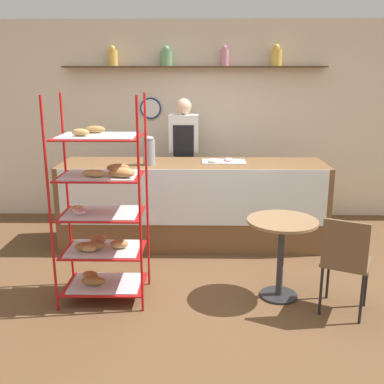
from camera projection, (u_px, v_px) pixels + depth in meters
ground_plane at (191, 288)px, 4.31m from camera, size 14.00×14.00×0.00m
back_wall at (194, 120)px, 6.26m from camera, size 10.00×0.30×2.70m
display_counter at (193, 204)px, 5.33m from camera, size 3.08×0.77×0.99m
pastry_rack at (101, 213)px, 3.93m from camera, size 0.76×0.53×1.83m
person_worker at (184, 158)px, 5.86m from camera, size 0.38×0.23×1.69m
cafe_table at (281, 240)px, 4.01m from camera, size 0.63×0.63×0.74m
cafe_chair at (345, 257)px, 3.69m from camera, size 0.51×0.51×0.86m
coffee_carafe at (149, 151)px, 5.05m from camera, size 0.14×0.14×0.33m
donut_tray_counter at (221, 161)px, 5.24m from camera, size 0.51×0.30×0.04m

